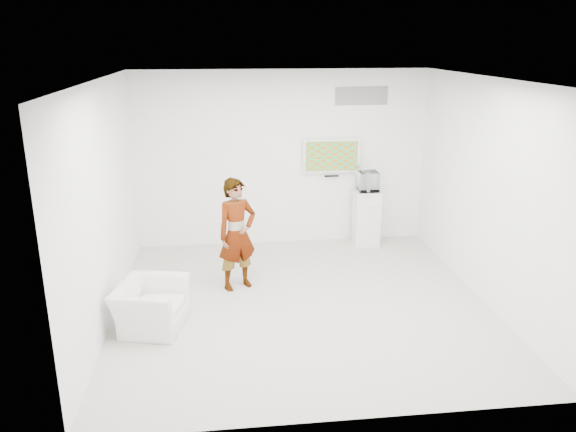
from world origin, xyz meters
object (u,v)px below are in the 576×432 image
object	(u,v)px
pedestal	(366,218)
person	(237,234)
floor_uplight	(365,234)
tv	(331,156)
armchair	(151,306)

from	to	relation	value
pedestal	person	bearing A→B (deg)	-145.87
person	floor_uplight	bearing A→B (deg)	9.55
tv	person	world-z (taller)	tv
person	pedestal	size ratio (longest dim) A/B	1.68
tv	floor_uplight	xyz separation A→B (m)	(0.64, -0.09, -1.42)
person	pedestal	world-z (taller)	person
pedestal	armchair	bearing A→B (deg)	-142.42
armchair	pedestal	size ratio (longest dim) A/B	0.92
pedestal	floor_uplight	size ratio (longest dim) A/B	3.69
person	pedestal	bearing A→B (deg)	7.38
armchair	pedestal	bearing A→B (deg)	-38.74
person	armchair	xyz separation A→B (m)	(-1.12, -1.07, -0.53)
person	floor_uplight	distance (m)	2.98
tv	armchair	xyz separation A→B (m)	(-2.82, -2.87, -1.26)
armchair	floor_uplight	world-z (taller)	armchair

